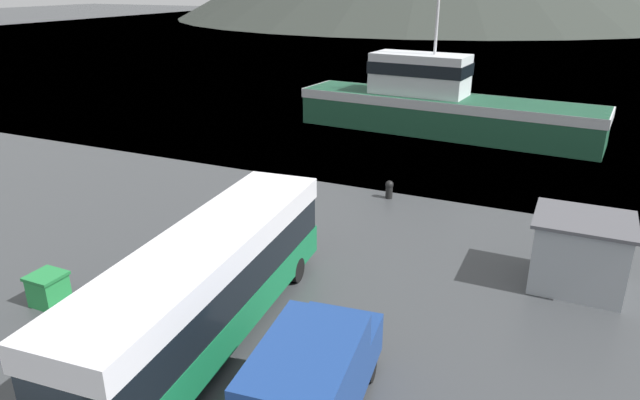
% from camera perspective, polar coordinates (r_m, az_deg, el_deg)
% --- Properties ---
extents(water_surface, '(240.00, 240.00, 0.00)m').
position_cam_1_polar(water_surface, '(146.98, 22.00, 15.75)').
color(water_surface, slate).
rests_on(water_surface, ground).
extents(tour_bus, '(3.63, 11.95, 3.36)m').
position_cam_1_polar(tour_bus, '(17.17, -11.17, -8.10)').
color(tour_bus, '#146B3D').
rests_on(tour_bus, ground).
extents(delivery_van, '(2.76, 5.47, 2.45)m').
position_cam_1_polar(delivery_van, '(14.28, -0.68, -17.25)').
color(delivery_van, navy).
rests_on(delivery_van, ground).
extents(fishing_boat, '(21.18, 5.95, 11.34)m').
position_cam_1_polar(fishing_boat, '(41.26, 11.93, 9.34)').
color(fishing_boat, '#1E5138').
rests_on(fishing_boat, water_surface).
extents(storage_bin, '(1.10, 1.07, 1.10)m').
position_cam_1_polar(storage_bin, '(21.21, -25.53, -8.03)').
color(storage_bin, green).
rests_on(storage_bin, ground).
extents(dock_kiosk, '(3.27, 2.89, 2.61)m').
position_cam_1_polar(dock_kiosk, '(21.84, 24.51, -4.78)').
color(dock_kiosk, '#93999E').
rests_on(dock_kiosk, ground).
extents(small_boat, '(1.97, 6.81, 0.87)m').
position_cam_1_polar(small_boat, '(45.10, 14.82, 8.02)').
color(small_boat, maroon).
rests_on(small_boat, water_surface).
extents(mooring_bollard, '(0.40, 0.40, 0.91)m').
position_cam_1_polar(mooring_bollard, '(28.43, 6.94, 1.12)').
color(mooring_bollard, black).
rests_on(mooring_bollard, ground).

